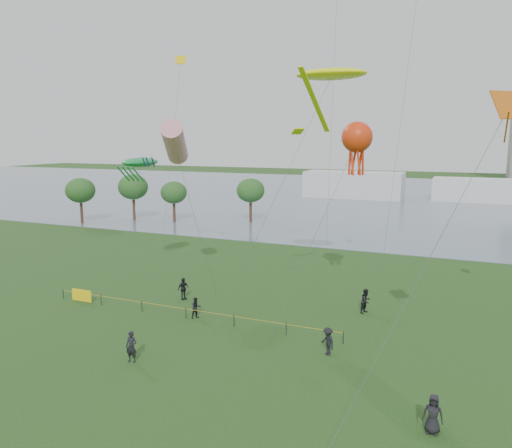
% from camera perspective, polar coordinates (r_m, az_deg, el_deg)
% --- Properties ---
extents(ground_plane, '(400.00, 400.00, 0.00)m').
position_cam_1_polar(ground_plane, '(26.08, -9.31, -21.20)').
color(ground_plane, '#173711').
extents(lake, '(400.00, 120.00, 0.08)m').
position_cam_1_polar(lake, '(120.11, 17.17, 2.89)').
color(lake, slate).
rests_on(lake, ground_plane).
extents(pavilion_left, '(22.00, 8.00, 6.00)m').
position_cam_1_polar(pavilion_left, '(116.76, 11.10, 4.42)').
color(pavilion_left, silver).
rests_on(pavilion_left, ground_plane).
extents(pavilion_right, '(18.00, 7.00, 5.00)m').
position_cam_1_polar(pavilion_right, '(117.25, 23.95, 3.55)').
color(pavilion_right, silver).
rests_on(pavilion_right, ground_plane).
extents(trees, '(29.01, 16.22, 7.64)m').
position_cam_1_polar(trees, '(82.21, -11.36, 3.84)').
color(trees, '#3D271B').
rests_on(trees, ground_plane).
extents(fence, '(24.07, 0.07, 1.05)m').
position_cam_1_polar(fence, '(41.73, -15.31, -8.50)').
color(fence, black).
rests_on(fence, ground_plane).
extents(spectator_a, '(0.95, 0.99, 1.61)m').
position_cam_1_polar(spectator_a, '(38.27, -6.86, -9.50)').
color(spectator_a, black).
rests_on(spectator_a, ground_plane).
extents(spectator_b, '(1.30, 1.24, 1.77)m').
position_cam_1_polar(spectator_b, '(32.25, 8.20, -13.12)').
color(spectator_b, black).
rests_on(spectator_b, ground_plane).
extents(spectator_c, '(0.81, 1.19, 1.88)m').
position_cam_1_polar(spectator_c, '(42.60, -8.32, -7.34)').
color(spectator_c, black).
rests_on(spectator_c, ground_plane).
extents(spectator_d, '(0.94, 0.64, 1.87)m').
position_cam_1_polar(spectator_d, '(25.68, 19.58, -19.79)').
color(spectator_d, black).
rests_on(spectator_d, ground_plane).
extents(spectator_f, '(0.77, 0.57, 1.93)m').
position_cam_1_polar(spectator_f, '(31.89, -14.05, -13.45)').
color(spectator_f, black).
rests_on(spectator_f, ground_plane).
extents(spectator_g, '(1.05, 1.15, 1.91)m').
position_cam_1_polar(spectator_g, '(40.00, 12.45, -8.58)').
color(spectator_g, black).
rests_on(spectator_g, ground_plane).
extents(kite_stingray, '(7.97, 12.40, 18.78)m').
position_cam_1_polar(kite_stingray, '(40.99, 8.53, 16.52)').
color(kite_stingray, '#3F3F42').
extents(kite_windsock, '(5.87, 5.09, 14.95)m').
position_cam_1_polar(kite_windsock, '(42.61, -9.27, 9.17)').
color(kite_windsock, '#3F3F42').
extents(kite_creature, '(3.85, 8.97, 11.61)m').
position_cam_1_polar(kite_creature, '(48.93, -13.11, 6.86)').
color(kite_creature, '#3F3F42').
extents(kite_octopus, '(4.59, 11.03, 14.67)m').
position_cam_1_polar(kite_octopus, '(39.44, 11.47, 9.61)').
color(kite_octopus, '#3F3F42').
extents(kite_delta, '(7.19, 12.62, 15.50)m').
position_cam_1_polar(kite_delta, '(24.86, 26.07, 10.47)').
color(kite_delta, '#3F3F42').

